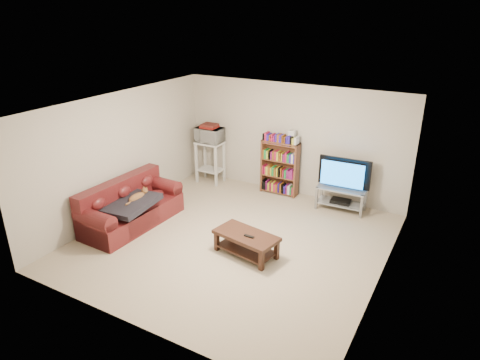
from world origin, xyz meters
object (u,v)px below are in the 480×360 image
Objects in this scene: tv_stand at (341,195)px; bookshelf at (280,167)px; coffee_table at (246,240)px; sofa at (129,209)px.

bookshelf is at bearing 171.09° from tv_stand.
coffee_table is 2.57m from tv_stand.
bookshelf is (-0.58, 2.58, 0.35)m from coffee_table.
tv_stand is at bearing 39.37° from sofa.
bookshelf reaches higher than sofa.
sofa is 2.06× the size of tv_stand.
sofa is 1.69× the size of bookshelf.
tv_stand reaches higher than coffee_table.
sofa reaches higher than coffee_table.
tv_stand is at bearing -6.67° from bookshelf.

